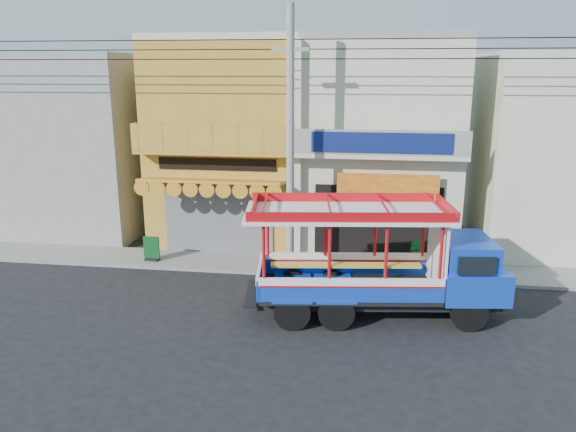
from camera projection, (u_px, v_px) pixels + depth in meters
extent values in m
plane|color=black|center=(308.00, 315.00, 16.49)|extent=(90.00, 90.00, 0.00)
cube|color=slate|center=(320.00, 267.00, 20.30)|extent=(30.00, 2.00, 0.12)
cube|color=#B79328|center=(235.00, 142.00, 23.67)|extent=(6.00, 6.00, 8.00)
cube|color=#595B5E|center=(219.00, 220.00, 21.44)|extent=(4.20, 0.10, 2.60)
cube|color=#C17C16|center=(212.00, 181.00, 20.32)|extent=(5.20, 1.50, 0.31)
cube|color=#B79328|center=(214.00, 152.00, 20.45)|extent=(6.00, 0.70, 0.18)
cube|color=#B79328|center=(211.00, 138.00, 20.02)|extent=(6.00, 0.12, 0.95)
cube|color=black|center=(217.00, 164.00, 20.88)|extent=(4.50, 0.04, 0.45)
cube|color=beige|center=(233.00, 40.00, 22.61)|extent=(6.00, 6.00, 0.24)
cube|color=beige|center=(379.00, 145.00, 22.85)|extent=(6.00, 6.00, 8.00)
cube|color=black|center=(377.00, 223.00, 20.60)|extent=(4.60, 0.12, 2.80)
cube|color=gold|center=(388.00, 188.00, 19.93)|extent=(3.60, 0.05, 1.00)
cube|color=beige|center=(380.00, 156.00, 19.63)|extent=(6.00, 0.70, 0.18)
cube|color=gray|center=(381.00, 142.00, 19.21)|extent=(6.00, 0.12, 0.85)
cube|color=navy|center=(381.00, 143.00, 19.15)|extent=(4.80, 0.06, 0.70)
cube|color=gray|center=(383.00, 39.00, 21.79)|extent=(6.00, 6.00, 0.24)
cube|color=beige|center=(296.00, 154.00, 20.24)|extent=(0.35, 0.30, 8.00)
cube|color=gray|center=(80.00, 144.00, 24.68)|extent=(6.00, 6.00, 7.60)
cube|color=beige|center=(560.00, 153.00, 21.94)|extent=(6.00, 6.00, 7.60)
cylinder|color=gray|center=(290.00, 146.00, 18.63)|extent=(0.26, 0.26, 9.00)
cube|color=gray|center=(290.00, 49.00, 17.84)|extent=(1.20, 0.12, 0.12)
cylinder|color=black|center=(322.00, 59.00, 17.78)|extent=(28.00, 0.04, 0.04)
cylinder|color=black|center=(322.00, 49.00, 17.70)|extent=(28.00, 0.04, 0.04)
cylinder|color=black|center=(322.00, 39.00, 17.62)|extent=(28.00, 0.04, 0.04)
cylinder|color=black|center=(469.00, 313.00, 15.40)|extent=(1.04, 0.41, 1.01)
cylinder|color=black|center=(451.00, 287.00, 17.26)|extent=(1.04, 0.41, 1.01)
cylinder|color=black|center=(336.00, 312.00, 15.45)|extent=(1.04, 0.41, 1.01)
cylinder|color=black|center=(332.00, 286.00, 17.31)|extent=(1.04, 0.41, 1.01)
cylinder|color=black|center=(292.00, 312.00, 15.47)|extent=(1.04, 0.41, 1.01)
cylinder|color=black|center=(293.00, 286.00, 17.33)|extent=(1.04, 0.41, 1.01)
cube|color=black|center=(376.00, 295.00, 16.34)|extent=(6.97, 2.53, 0.28)
cube|color=blue|center=(468.00, 278.00, 16.16)|extent=(2.09, 2.45, 0.91)
cube|color=blue|center=(465.00, 251.00, 15.95)|extent=(1.67, 2.22, 0.76)
cube|color=black|center=(490.00, 253.00, 15.96)|extent=(0.29, 1.78, 0.56)
cube|color=black|center=(347.00, 289.00, 16.30)|extent=(5.26, 2.85, 0.12)
cube|color=blue|center=(351.00, 292.00, 15.17)|extent=(4.99, 0.72, 0.61)
cube|color=white|center=(351.00, 282.00, 15.10)|extent=(4.99, 0.73, 0.22)
cube|color=blue|center=(345.00, 265.00, 17.25)|extent=(4.99, 0.72, 0.61)
cube|color=white|center=(345.00, 256.00, 17.18)|extent=(4.99, 0.73, 0.22)
cylinder|color=red|center=(264.00, 252.00, 14.94)|extent=(0.10, 0.10, 1.62)
cylinder|color=red|center=(268.00, 230.00, 16.97)|extent=(0.10, 0.10, 1.62)
cube|color=white|center=(437.00, 252.00, 15.97)|extent=(0.34, 2.05, 2.28)
cube|color=white|center=(346.00, 213.00, 15.72)|extent=(5.90, 3.18, 0.10)
cube|color=red|center=(346.00, 207.00, 15.67)|extent=(5.68, 3.06, 0.26)
cube|color=black|center=(152.00, 259.00, 20.77)|extent=(0.52, 0.30, 0.09)
cube|color=#0B3F17|center=(151.00, 247.00, 20.65)|extent=(0.60, 0.10, 0.82)
imported|color=#1A5B1B|center=(418.00, 256.00, 19.48)|extent=(0.79, 0.79, 1.13)
imported|color=#1A5B1B|center=(458.00, 261.00, 19.36)|extent=(0.52, 0.52, 0.90)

